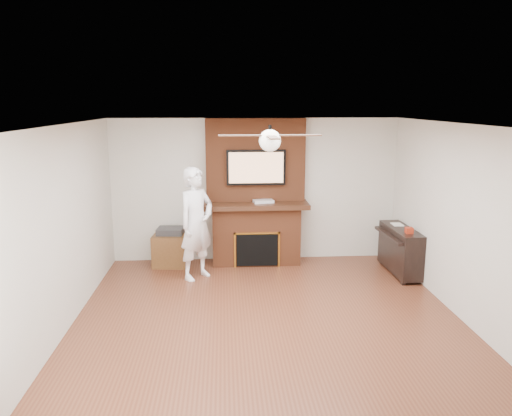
{
  "coord_description": "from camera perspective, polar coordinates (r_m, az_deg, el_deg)",
  "views": [
    {
      "loc": [
        -0.55,
        -5.87,
        2.76
      ],
      "look_at": [
        -0.11,
        0.9,
        1.32
      ],
      "focal_mm": 35.0,
      "sensor_mm": 36.0,
      "label": 1
    }
  ],
  "objects": [
    {
      "name": "side_table",
      "position": [
        8.76,
        -9.69,
        -4.49
      ],
      "size": [
        0.62,
        0.62,
        0.66
      ],
      "rotation": [
        0.0,
        0.0,
        -0.09
      ],
      "color": "#583519",
      "rests_on": "ground"
    },
    {
      "name": "candle_cream",
      "position": [
        8.65,
        0.21,
        -6.22
      ],
      "size": [
        0.09,
        0.09,
        0.12
      ],
      "primitive_type": "cylinder",
      "color": "beige",
      "rests_on": "ground"
    },
    {
      "name": "ceiling_fan",
      "position": [
        5.92,
        1.61,
        7.82
      ],
      "size": [
        1.21,
        1.21,
        0.31
      ],
      "color": "black",
      "rests_on": "room_shell"
    },
    {
      "name": "candle_orange",
      "position": [
        8.68,
        -0.59,
        -6.11
      ],
      "size": [
        0.07,
        0.07,
        0.12
      ],
      "primitive_type": "cylinder",
      "color": "#BB7616",
      "rests_on": "ground"
    },
    {
      "name": "room_shell",
      "position": [
        6.09,
        1.55,
        -2.38
      ],
      "size": [
        5.36,
        5.86,
        2.86
      ],
      "color": "#542918",
      "rests_on": "ground"
    },
    {
      "name": "tv",
      "position": [
        8.46,
        0.0,
        4.66
      ],
      "size": [
        1.0,
        0.08,
        0.6
      ],
      "color": "black",
      "rests_on": "fireplace"
    },
    {
      "name": "fireplace",
      "position": [
        8.62,
        -0.02,
        0.18
      ],
      "size": [
        1.78,
        0.64,
        2.5
      ],
      "color": "brown",
      "rests_on": "ground"
    },
    {
      "name": "piano",
      "position": [
        8.5,
        16.15,
        -4.55
      ],
      "size": [
        0.47,
        1.18,
        0.86
      ],
      "rotation": [
        0.0,
        0.0,
        0.03
      ],
      "color": "black",
      "rests_on": "ground"
    },
    {
      "name": "candle_blue",
      "position": [
        8.74,
        1.73,
        -6.19
      ],
      "size": [
        0.07,
        0.07,
        0.07
      ],
      "primitive_type": "cylinder",
      "color": "#2F448D",
      "rests_on": "ground"
    },
    {
      "name": "cable_box",
      "position": [
        8.51,
        0.85,
        0.77
      ],
      "size": [
        0.36,
        0.25,
        0.05
      ],
      "primitive_type": "cube",
      "rotation": [
        0.0,
        0.0,
        0.17
      ],
      "color": "silver",
      "rests_on": "fireplace"
    },
    {
      "name": "person",
      "position": [
        7.9,
        -6.83,
        -1.78
      ],
      "size": [
        0.77,
        0.77,
        1.79
      ],
      "primitive_type": "imported",
      "rotation": [
        0.0,
        0.0,
        0.8
      ],
      "color": "white",
      "rests_on": "ground"
    }
  ]
}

